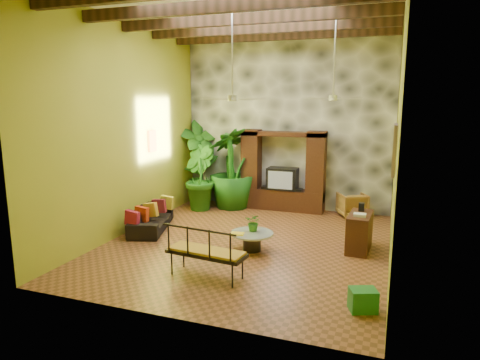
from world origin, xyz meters
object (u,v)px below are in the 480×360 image
at_px(ceiling_fan_front, 232,88).
at_px(coffee_table, 252,239).
at_px(wicker_armchair, 352,205).
at_px(iron_bench, 205,250).
at_px(ceiling_fan_back, 333,89).
at_px(tall_plant_b, 198,178).
at_px(tall_plant_c, 232,168).
at_px(tall_plant_a, 200,162).
at_px(green_bin, 363,300).
at_px(sofa, 151,219).
at_px(entertainment_center, 283,177).
at_px(side_console, 359,232).

relative_size(ceiling_fan_front, coffee_table, 2.05).
distance_m(wicker_armchair, iron_bench, 5.55).
bearing_deg(wicker_armchair, ceiling_fan_back, 51.11).
bearing_deg(coffee_table, wicker_armchair, 63.46).
xyz_separation_m(tall_plant_b, coffee_table, (2.54, -2.76, -0.67)).
height_order(tall_plant_b, tall_plant_c, tall_plant_c).
bearing_deg(tall_plant_c, ceiling_fan_back, -28.90).
xyz_separation_m(wicker_armchair, tall_plant_c, (-3.44, -0.20, 0.86)).
distance_m(ceiling_fan_front, wicker_armchair, 5.14).
height_order(tall_plant_a, green_bin, tall_plant_a).
bearing_deg(tall_plant_a, ceiling_fan_back, -24.16).
relative_size(tall_plant_a, green_bin, 6.40).
relative_size(ceiling_fan_front, tall_plant_b, 1.00).
distance_m(tall_plant_a, iron_bench, 5.74).
relative_size(coffee_table, green_bin, 2.27).
bearing_deg(wicker_armchair, coffee_table, 35.89).
xyz_separation_m(ceiling_fan_front, tall_plant_a, (-2.39, 3.48, -2.12)).
xyz_separation_m(tall_plant_a, tall_plant_b, (0.29, -0.71, -0.35)).
relative_size(sofa, coffee_table, 2.07).
relative_size(wicker_armchair, green_bin, 1.79).
xyz_separation_m(iron_bench, green_bin, (2.77, -0.27, -0.37)).
bearing_deg(sofa, ceiling_fan_front, -121.12).
bearing_deg(ceiling_fan_back, tall_plant_a, 155.84).
bearing_deg(wicker_armchair, sofa, 5.07).
height_order(tall_plant_c, coffee_table, tall_plant_c).
relative_size(tall_plant_b, coffee_table, 2.05).
bearing_deg(ceiling_fan_back, tall_plant_b, 163.36).
bearing_deg(iron_bench, coffee_table, 84.40).
xyz_separation_m(entertainment_center, ceiling_fan_front, (-0.20, -3.54, 2.44)).
bearing_deg(tall_plant_a, ceiling_fan_front, -55.51).
bearing_deg(side_console, iron_bench, -132.35).
bearing_deg(tall_plant_a, sofa, -89.60).
relative_size(tall_plant_b, tall_plant_c, 0.78).
height_order(entertainment_center, ceiling_fan_back, ceiling_fan_back).
bearing_deg(coffee_table, tall_plant_a, 129.10).
bearing_deg(tall_plant_c, tall_plant_a, 170.42).
xyz_separation_m(entertainment_center, ceiling_fan_back, (1.60, -1.94, 2.44)).
bearing_deg(iron_bench, wicker_armchair, 74.27).
xyz_separation_m(tall_plant_b, green_bin, (4.95, -4.68, -0.75)).
height_order(tall_plant_b, side_console, tall_plant_b).
relative_size(entertainment_center, tall_plant_b, 1.29).
distance_m(wicker_armchair, tall_plant_c, 3.55).
bearing_deg(entertainment_center, tall_plant_b, -161.52).
height_order(ceiling_fan_back, iron_bench, ceiling_fan_back).
distance_m(tall_plant_b, coffee_table, 3.81).
xyz_separation_m(coffee_table, side_console, (2.14, 0.82, 0.14)).
height_order(entertainment_center, sofa, entertainment_center).
distance_m(wicker_armchair, side_console, 2.70).
bearing_deg(tall_plant_a, coffee_table, -50.90).
distance_m(sofa, tall_plant_c, 3.07).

